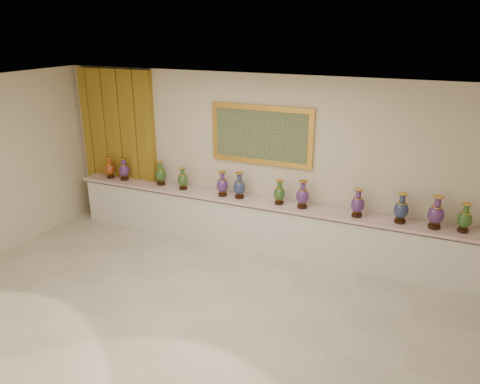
# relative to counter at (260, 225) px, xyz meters

# --- Properties ---
(ground) EXTENTS (8.00, 8.00, 0.00)m
(ground) POSITION_rel_counter_xyz_m (0.00, -2.27, -0.44)
(ground) COLOR beige
(ground) RESTS_ON ground
(room) EXTENTS (8.00, 8.00, 8.00)m
(room) POSITION_rel_counter_xyz_m (-2.56, 0.17, 1.14)
(room) COLOR beige
(room) RESTS_ON ground
(counter) EXTENTS (7.28, 0.48, 0.90)m
(counter) POSITION_rel_counter_xyz_m (0.00, 0.00, 0.00)
(counter) COLOR white
(counter) RESTS_ON ground
(vase_0) EXTENTS (0.23, 0.23, 0.42)m
(vase_0) POSITION_rel_counter_xyz_m (-3.15, -0.04, 0.65)
(vase_0) COLOR black
(vase_0) RESTS_ON counter
(vase_1) EXTENTS (0.23, 0.23, 0.44)m
(vase_1) POSITION_rel_counter_xyz_m (-2.82, -0.02, 0.66)
(vase_1) COLOR black
(vase_1) RESTS_ON counter
(vase_2) EXTENTS (0.27, 0.27, 0.46)m
(vase_2) POSITION_rel_counter_xyz_m (-2.01, 0.01, 0.67)
(vase_2) COLOR black
(vase_2) RESTS_ON counter
(vase_3) EXTENTS (0.22, 0.22, 0.41)m
(vase_3) POSITION_rel_counter_xyz_m (-1.50, -0.04, 0.65)
(vase_3) COLOR black
(vase_3) RESTS_ON counter
(vase_4) EXTENTS (0.26, 0.26, 0.44)m
(vase_4) POSITION_rel_counter_xyz_m (-0.70, -0.06, 0.66)
(vase_4) COLOR black
(vase_4) RESTS_ON counter
(vase_5) EXTENTS (0.21, 0.21, 0.46)m
(vase_5) POSITION_rel_counter_xyz_m (-0.38, -0.04, 0.67)
(vase_5) COLOR black
(vase_5) RESTS_ON counter
(vase_6) EXTENTS (0.25, 0.25, 0.42)m
(vase_6) POSITION_rel_counter_xyz_m (0.35, -0.03, 0.65)
(vase_6) COLOR black
(vase_6) RESTS_ON counter
(vase_7) EXTENTS (0.23, 0.23, 0.47)m
(vase_7) POSITION_rel_counter_xyz_m (0.75, -0.04, 0.67)
(vase_7) COLOR black
(vase_7) RESTS_ON counter
(vase_8) EXTENTS (0.26, 0.26, 0.46)m
(vase_8) POSITION_rel_counter_xyz_m (1.64, -0.05, 0.67)
(vase_8) COLOR black
(vase_8) RESTS_ON counter
(vase_9) EXTENTS (0.24, 0.24, 0.47)m
(vase_9) POSITION_rel_counter_xyz_m (2.29, -0.03, 0.68)
(vase_9) COLOR black
(vase_9) RESTS_ON counter
(vase_10) EXTENTS (0.27, 0.27, 0.50)m
(vase_10) POSITION_rel_counter_xyz_m (2.78, -0.04, 0.69)
(vase_10) COLOR black
(vase_10) RESTS_ON counter
(vase_11) EXTENTS (0.22, 0.22, 0.44)m
(vase_11) POSITION_rel_counter_xyz_m (3.16, -0.01, 0.66)
(vase_11) COLOR black
(vase_11) RESTS_ON counter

